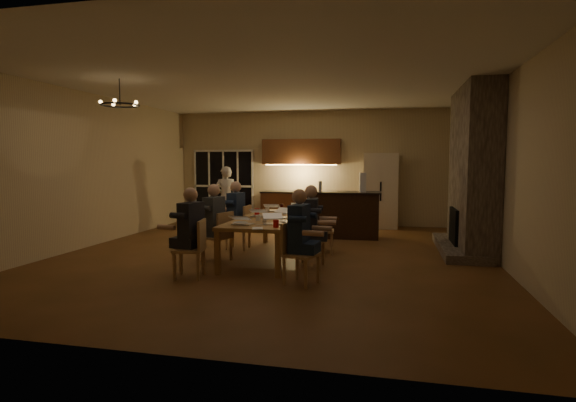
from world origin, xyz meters
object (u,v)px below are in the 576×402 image
(refrigerator, at_px, (381,191))
(plate_far, at_px, (304,213))
(laptop_f, at_px, (298,206))
(chair_right_mid, at_px, (311,240))
(standing_person, at_px, (226,197))
(mug_mid, at_px, (285,212))
(chair_right_near, at_px, (301,254))
(chair_left_near, at_px, (189,249))
(person_right_near, at_px, (299,236))
(mug_front, at_px, (258,218))
(bar_blender, at_px, (363,182))
(chair_left_mid, at_px, (217,236))
(person_right_mid, at_px, (311,226))
(laptop_d, at_px, (281,211))
(can_silver, at_px, (264,219))
(laptop_e, at_px, (272,206))
(can_right, at_px, (293,212))
(plate_near, at_px, (282,221))
(person_left_mid, at_px, (214,223))
(dining_table, at_px, (271,237))
(laptop_c, at_px, (260,211))
(mug_back, at_px, (267,210))
(redcup_mid, at_px, (257,212))
(laptop_a, at_px, (243,218))
(plate_left, at_px, (240,223))
(bar_bottle, at_px, (320,186))
(laptop_b, at_px, (273,217))
(chair_right_far, at_px, (323,230))
(person_left_far, at_px, (236,215))
(redcup_near, at_px, (276,224))
(can_cola, at_px, (282,207))
(chandelier, at_px, (120,105))
(bar_island, at_px, (339,215))
(chair_left_far, at_px, (238,227))

(refrigerator, distance_m, plate_far, 3.84)
(refrigerator, relative_size, laptop_f, 6.25)
(chair_right_mid, distance_m, standing_person, 4.86)
(chair_right_mid, distance_m, mug_mid, 1.36)
(chair_right_near, distance_m, plate_far, 2.50)
(chair_left_near, height_order, person_right_near, person_right_near)
(mug_front, xyz_separation_m, bar_blender, (1.62, 2.95, 0.50))
(chair_left_mid, xyz_separation_m, chair_right_near, (1.76, -1.15, 0.00))
(person_right_mid, relative_size, laptop_d, 4.31)
(can_silver, distance_m, plate_far, 1.49)
(chair_right_near, height_order, laptop_e, laptop_e)
(refrigerator, relative_size, person_right_near, 1.45)
(can_right, bearing_deg, standing_person, 130.00)
(plate_near, bearing_deg, person_left_mid, 176.78)
(dining_table, distance_m, laptop_c, 0.54)
(mug_back, xyz_separation_m, redcup_mid, (-0.07, -0.49, 0.01))
(chair_left_mid, distance_m, can_silver, 1.00)
(dining_table, height_order, laptop_a, laptop_a)
(plate_left, xyz_separation_m, bar_bottle, (0.82, 3.40, 0.44))
(laptop_b, xyz_separation_m, can_right, (0.07, 1.24, -0.05))
(chair_right_far, xyz_separation_m, laptop_a, (-1.07, -1.65, 0.42))
(person_left_far, bearing_deg, redcup_near, 41.07)
(chair_right_far, bearing_deg, laptop_d, 126.46)
(chair_left_near, xyz_separation_m, person_left_mid, (-0.07, 1.18, 0.24))
(refrigerator, relative_size, person_right_mid, 1.45)
(chair_right_far, bearing_deg, standing_person, 42.34)
(chair_left_mid, bearing_deg, can_cola, 175.74)
(mug_mid, relative_size, can_silver, 0.83)
(chair_left_mid, distance_m, plate_near, 1.26)
(chair_right_far, height_order, laptop_a, laptop_a)
(chair_right_far, bearing_deg, bar_blender, -26.01)
(redcup_near, bearing_deg, plate_near, 95.17)
(laptop_f, relative_size, bar_bottle, 1.33)
(laptop_c, xyz_separation_m, plate_left, (-0.06, -0.94, -0.10))
(chair_right_mid, relative_size, standing_person, 0.54)
(chair_left_near, xyz_separation_m, chandelier, (-1.60, 0.77, 2.31))
(mug_front, height_order, mug_mid, same)
(standing_person, xyz_separation_m, mug_mid, (2.24, -2.73, -0.03))
(redcup_mid, bearing_deg, bar_island, 57.46)
(redcup_mid, distance_m, can_cola, 1.05)
(person_right_near, distance_m, can_right, 2.00)
(chair_left_far, height_order, can_right, chair_left_far)
(chair_right_mid, height_order, can_cola, chair_right_mid)
(person_right_near, xyz_separation_m, standing_person, (-2.96, 4.87, 0.14))
(chair_left_mid, relative_size, laptop_c, 2.78)
(person_right_near, bearing_deg, laptop_f, 18.18)
(mug_mid, bearing_deg, can_cola, 107.22)
(chair_right_near, xyz_separation_m, redcup_near, (-0.49, 0.44, 0.37))
(standing_person, distance_m, redcup_near, 5.17)
(chair_left_mid, distance_m, mug_front, 0.85)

